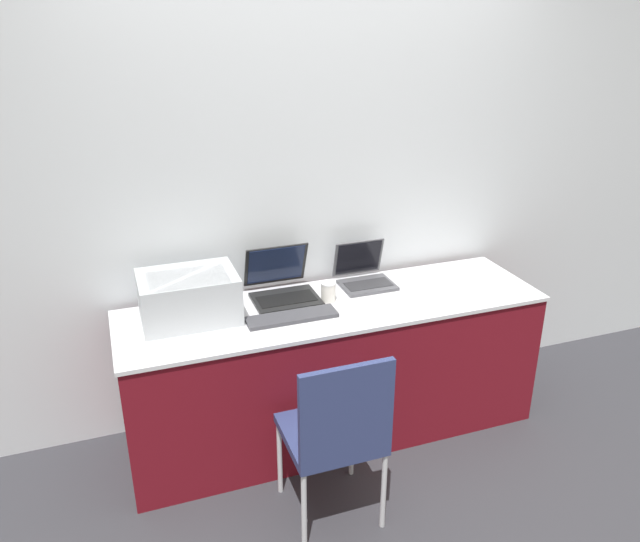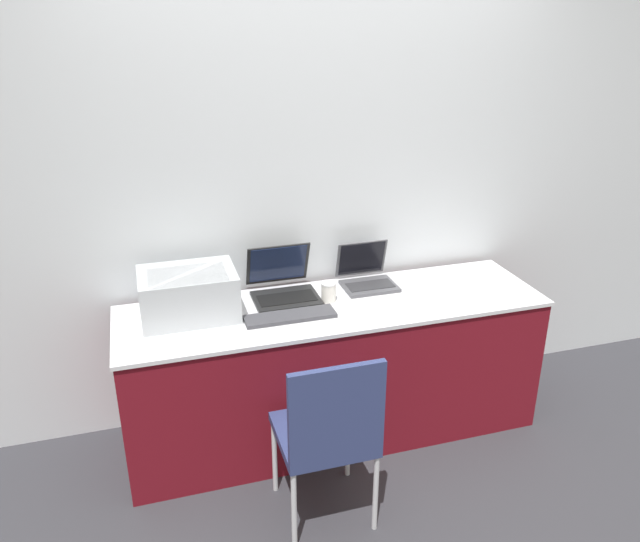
% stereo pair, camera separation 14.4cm
% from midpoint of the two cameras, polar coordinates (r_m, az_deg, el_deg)
% --- Properties ---
extents(ground_plane, '(14.00, 14.00, 0.00)m').
position_cam_midpoint_polar(ground_plane, '(3.36, 1.80, -17.02)').
color(ground_plane, '#333338').
extents(wall_back, '(8.00, 0.05, 2.60)m').
position_cam_midpoint_polar(wall_back, '(3.32, -2.21, 7.99)').
color(wall_back, silver).
rests_on(wall_back, ground_plane).
extents(table, '(2.18, 0.61, 0.77)m').
position_cam_midpoint_polar(table, '(3.36, 0.02, -8.93)').
color(table, maroon).
rests_on(table, ground_plane).
extents(printer, '(0.46, 0.33, 0.23)m').
position_cam_midpoint_polar(printer, '(3.05, -13.25, -2.20)').
color(printer, '#B2B7BC').
rests_on(printer, table).
extents(laptop_left, '(0.33, 0.36, 0.25)m').
position_cam_midpoint_polar(laptop_left, '(3.25, -4.75, -1.43)').
color(laptop_left, black).
rests_on(laptop_left, table).
extents(laptop_right, '(0.28, 0.27, 0.22)m').
position_cam_midpoint_polar(laptop_right, '(3.39, 2.84, -0.37)').
color(laptop_right, '#4C4C51').
rests_on(laptop_right, table).
extents(external_keyboard, '(0.44, 0.12, 0.02)m').
position_cam_midpoint_polar(external_keyboard, '(3.03, -3.95, -4.24)').
color(external_keyboard, '#3D3D42').
rests_on(external_keyboard, table).
extents(coffee_cup, '(0.08, 0.08, 0.11)m').
position_cam_midpoint_polar(coffee_cup, '(3.18, -0.53, -1.93)').
color(coffee_cup, white).
rests_on(coffee_cup, table).
extents(chair, '(0.40, 0.40, 0.87)m').
position_cam_midpoint_polar(chair, '(2.73, -0.03, -14.25)').
color(chair, navy).
rests_on(chair, ground_plane).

